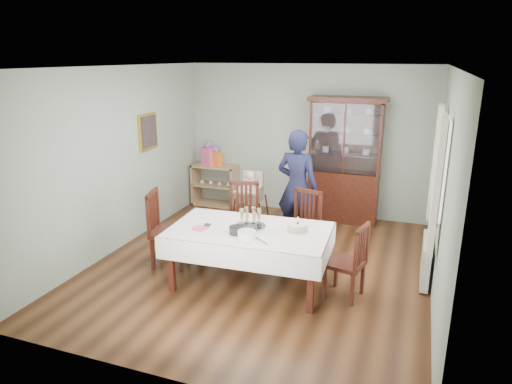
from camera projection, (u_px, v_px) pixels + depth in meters
The scene contains 25 objects.
floor at pixel (261, 265), 6.41m from camera, with size 5.00×5.00×0.00m, color #593319.
room_shell at pixel (273, 139), 6.40m from camera, with size 5.00×5.00×5.00m.
dining_table at pixel (249, 257), 5.78m from camera, with size 2.05×1.25×0.76m.
china_cabinet at pixel (345, 159), 7.88m from camera, with size 1.30×0.48×2.18m.
sideboard at pixel (215, 185), 8.92m from camera, with size 0.90×0.38×0.80m.
picture_frame at pixel (148, 132), 7.38m from camera, with size 0.04×0.48×0.58m, color gold.
window at pixel (442, 166), 5.52m from camera, with size 0.04×1.02×1.22m, color white.
curtain_left at pixel (437, 187), 5.01m from camera, with size 0.07×0.30×1.55m, color silver.
curtain_right at pixel (435, 163), 6.12m from camera, with size 0.07×0.30×1.55m, color silver.
radiator at pixel (426, 260), 5.89m from camera, with size 0.10×0.80×0.55m, color white.
chair_far_left at pixel (242, 232), 6.81m from camera, with size 0.55×0.55×1.03m.
chair_far_right at pixel (301, 240), 6.54m from camera, with size 0.54×0.54×1.00m.
chair_end_left at pixel (169, 243), 6.37m from camera, with size 0.58×0.58×1.07m.
chair_end_right at pixel (346, 275), 5.52m from camera, with size 0.51×0.51×0.95m.
woman at pixel (297, 187), 6.98m from camera, with size 0.65×0.43×1.79m, color black.
high_chair at pixel (251, 209), 7.52m from camera, with size 0.48×0.48×1.05m.
champagne_tray at pixel (250, 222), 5.72m from camera, with size 0.39×0.39×0.23m.
birthday_cake at pixel (298, 228), 5.57m from camera, with size 0.28×0.28×0.20m.
plate_stack_dark at pixel (237, 230), 5.53m from camera, with size 0.19×0.19×0.09m, color black.
plate_stack_white at pixel (247, 235), 5.38m from camera, with size 0.22×0.22×0.09m, color white.
napkin_stack at pixel (200, 228), 5.68m from camera, with size 0.15×0.15×0.02m, color #E7558B.
cutlery at pixel (204, 225), 5.79m from camera, with size 0.11×0.16×0.01m, color silver, non-canonical shape.
cake_knife at pixel (261, 241), 5.31m from camera, with size 0.26×0.02×0.01m, color silver.
gift_bag_pink at pixel (208, 155), 8.77m from camera, with size 0.29×0.25×0.46m.
gift_bag_orange at pixel (216, 157), 8.73m from camera, with size 0.24×0.20×0.38m.
Camera 1 is at (1.93, -5.52, 2.84)m, focal length 32.00 mm.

